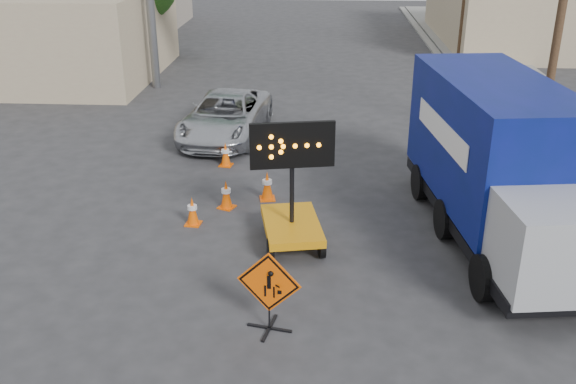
# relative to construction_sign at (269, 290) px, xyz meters

# --- Properties ---
(ground) EXTENTS (100.00, 100.00, 0.00)m
(ground) POSITION_rel_construction_sign_xyz_m (-0.13, -0.06, -0.86)
(ground) COLOR #2D2D30
(ground) RESTS_ON ground
(curb_right) EXTENTS (0.40, 60.00, 0.12)m
(curb_right) POSITION_rel_construction_sign_xyz_m (7.07, 14.94, -0.80)
(curb_right) COLOR gray
(curb_right) RESTS_ON ground
(sidewalk_right) EXTENTS (4.00, 60.00, 0.15)m
(sidewalk_right) POSITION_rel_construction_sign_xyz_m (9.37, 14.94, -0.79)
(sidewalk_right) COLOR gray
(sidewalk_right) RESTS_ON ground
(storefront_left_near) EXTENTS (14.00, 10.00, 4.00)m
(storefront_left_near) POSITION_rel_construction_sign_xyz_m (-14.13, 19.94, 1.14)
(storefront_left_near) COLOR tan
(storefront_left_near) RESTS_ON ground
(building_right_far) EXTENTS (10.00, 14.00, 4.60)m
(building_right_far) POSITION_rel_construction_sign_xyz_m (12.87, 29.94, 1.44)
(building_right_far) COLOR tan
(building_right_far) RESTS_ON ground
(utility_pole_near) EXTENTS (1.80, 0.26, 9.00)m
(utility_pole_near) POSITION_rel_construction_sign_xyz_m (7.87, 9.94, 3.82)
(utility_pole_near) COLOR #4D3521
(utility_pole_near) RESTS_ON ground
(construction_sign) EXTENTS (1.21, 0.86, 1.63)m
(construction_sign) POSITION_rel_construction_sign_xyz_m (0.00, 0.00, 0.00)
(construction_sign) COLOR black
(construction_sign) RESTS_ON ground
(arrow_board) EXTENTS (1.89, 2.32, 3.01)m
(arrow_board) POSITION_rel_construction_sign_xyz_m (0.23, 3.44, -0.19)
(arrow_board) COLOR orange
(arrow_board) RESTS_ON ground
(pickup_truck) EXTENTS (3.00, 5.63, 1.50)m
(pickup_truck) POSITION_rel_construction_sign_xyz_m (-2.49, 11.24, -0.11)
(pickup_truck) COLOR silver
(pickup_truck) RESTS_ON ground
(box_truck) EXTENTS (3.24, 8.05, 3.71)m
(box_truck) POSITION_rel_construction_sign_xyz_m (4.99, 4.09, 0.82)
(box_truck) COLOR black
(box_truck) RESTS_ON ground
(cone_a) EXTENTS (0.42, 0.42, 0.74)m
(cone_a) POSITION_rel_construction_sign_xyz_m (-2.30, 4.30, -0.49)
(cone_a) COLOR #FF5A05
(cone_a) RESTS_ON ground
(cone_b) EXTENTS (0.52, 0.52, 0.78)m
(cone_b) POSITION_rel_construction_sign_xyz_m (-1.60, 5.34, -0.48)
(cone_b) COLOR #FF5A05
(cone_b) RESTS_ON ground
(cone_c) EXTENTS (0.47, 0.47, 0.81)m
(cone_c) POSITION_rel_construction_sign_xyz_m (-0.57, 5.96, -0.46)
(cone_c) COLOR #FF5A05
(cone_c) RESTS_ON ground
(cone_d) EXTENTS (0.44, 0.44, 0.75)m
(cone_d) POSITION_rel_construction_sign_xyz_m (-2.08, 8.42, -0.49)
(cone_d) COLOR #FF5A05
(cone_d) RESTS_ON ground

